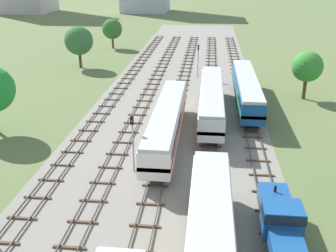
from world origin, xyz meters
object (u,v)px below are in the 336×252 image
object	(u,v)px
signal_post_nearest	(133,136)
passenger_coach_centre_far	(211,98)
passenger_coach_centre_left_midfar	(167,120)
shunter_loco_centre_right_mid	(280,220)
passenger_coach_centre_right_farther	(246,87)
signal_post_near	(198,57)

from	to	relation	value
signal_post_nearest	passenger_coach_centre_far	bearing A→B (deg)	65.36
passenger_coach_centre_left_midfar	passenger_coach_centre_far	world-z (taller)	same
shunter_loco_centre_right_mid	passenger_coach_centre_right_farther	distance (m)	30.66
passenger_coach_centre_far	signal_post_near	world-z (taller)	signal_post_near
shunter_loco_centre_right_mid	passenger_coach_centre_far	size ratio (longest dim) A/B	0.38
shunter_loco_centre_right_mid	signal_post_near	world-z (taller)	signal_post_near
passenger_coach_centre_left_midfar	passenger_coach_centre_right_farther	xyz separation A→B (m)	(9.71, 13.78, 0.00)
passenger_coach_centre_right_farther	shunter_loco_centre_right_mid	bearing A→B (deg)	-90.00
passenger_coach_centre_right_farther	signal_post_near	size ratio (longest dim) A/B	3.75
signal_post_near	passenger_coach_centre_far	bearing A→B (deg)	-83.08
signal_post_nearest	signal_post_near	bearing A→B (deg)	82.29
passenger_coach_centre_far	passenger_coach_centre_right_farther	distance (m)	7.15
passenger_coach_centre_far	shunter_loco_centre_right_mid	bearing A→B (deg)	-79.18
passenger_coach_centre_far	signal_post_nearest	bearing A→B (deg)	-114.64
passenger_coach_centre_far	signal_post_nearest	xyz separation A→B (m)	(-7.28, -15.88, 1.04)
passenger_coach_centre_right_farther	signal_post_near	world-z (taller)	signal_post_near
shunter_loco_centre_right_mid	passenger_coach_centre_left_midfar	world-z (taller)	passenger_coach_centre_left_midfar
passenger_coach_centre_left_midfar	signal_post_nearest	world-z (taller)	signal_post_nearest
passenger_coach_centre_far	passenger_coach_centre_right_farther	world-z (taller)	same
signal_post_nearest	passenger_coach_centre_left_midfar	bearing A→B (deg)	71.73
signal_post_near	signal_post_nearest	bearing A→B (deg)	-97.71
passenger_coach_centre_left_midfar	signal_post_nearest	bearing A→B (deg)	-108.27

